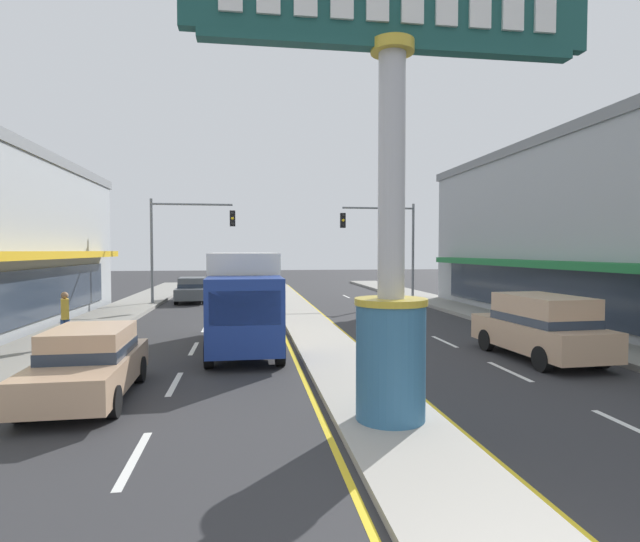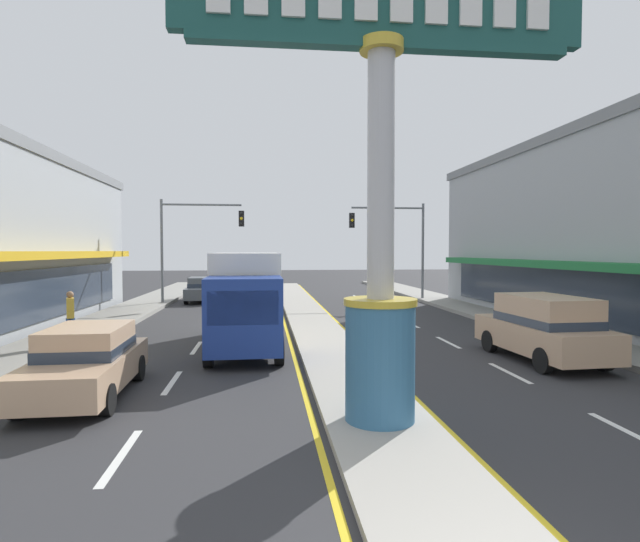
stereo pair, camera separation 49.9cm
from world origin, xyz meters
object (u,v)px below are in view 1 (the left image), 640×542
(traffic_light_left_side, at_px, (183,233))
(suv_near_right_lane, at_px, (541,326))
(district_sign, at_px, (392,197))
(box_truck_near_left_lane, at_px, (244,296))
(traffic_light_right_side, at_px, (387,234))
(sedan_mid_left_lane, at_px, (192,289))
(pedestrian_near_kerb, at_px, (65,316))
(sedan_far_right_lane, at_px, (89,363))

(traffic_light_left_side, relative_size, suv_near_right_lane, 1.32)
(traffic_light_left_side, bearing_deg, district_sign, -73.70)
(suv_near_right_lane, bearing_deg, box_truck_near_left_lane, 160.04)
(district_sign, bearing_deg, traffic_light_right_side, 74.34)
(traffic_light_left_side, relative_size, sedan_mid_left_lane, 1.43)
(sedan_mid_left_lane, bearing_deg, suv_near_right_lane, -57.13)
(traffic_light_left_side, relative_size, box_truck_near_left_lane, 0.89)
(traffic_light_right_side, xyz_separation_m, pedestrian_near_kerb, (-14.48, -14.26, -3.09))
(traffic_light_right_side, bearing_deg, sedan_far_right_lane, -121.81)
(district_sign, bearing_deg, traffic_light_left_side, 106.30)
(traffic_light_left_side, height_order, sedan_mid_left_lane, traffic_light_left_side)
(traffic_light_left_side, height_order, pedestrian_near_kerb, traffic_light_left_side)
(traffic_light_left_side, distance_m, suv_near_right_lane, 20.78)
(suv_near_right_lane, height_order, sedan_far_right_lane, suv_near_right_lane)
(suv_near_right_lane, height_order, box_truck_near_left_lane, box_truck_near_left_lane)
(district_sign, xyz_separation_m, traffic_light_right_side, (6.24, 22.25, 0.09))
(traffic_light_right_side, relative_size, sedan_mid_left_lane, 1.43)
(district_sign, relative_size, pedestrian_near_kerb, 4.68)
(sedan_far_right_lane, height_order, pedestrian_near_kerb, pedestrian_near_kerb)
(sedan_mid_left_lane, bearing_deg, box_truck_near_left_lane, -77.91)
(suv_near_right_lane, bearing_deg, sedan_far_right_lane, -169.43)
(sedan_mid_left_lane, bearing_deg, traffic_light_left_side, -98.37)
(district_sign, height_order, pedestrian_near_kerb, district_sign)
(district_sign, xyz_separation_m, pedestrian_near_kerb, (-8.25, 7.99, -3.00))
(district_sign, relative_size, suv_near_right_lane, 1.72)
(traffic_light_right_side, bearing_deg, suv_near_right_lane, -90.93)
(box_truck_near_left_lane, bearing_deg, traffic_light_left_side, 104.91)
(sedan_far_right_lane, distance_m, pedestrian_near_kerb, 5.87)
(pedestrian_near_kerb, bearing_deg, suv_near_right_lane, -12.58)
(district_sign, bearing_deg, sedan_far_right_lane, 156.41)
(box_truck_near_left_lane, bearing_deg, pedestrian_near_kerb, 179.64)
(district_sign, relative_size, traffic_light_left_side, 1.30)
(traffic_light_right_side, height_order, box_truck_near_left_lane, traffic_light_right_side)
(district_sign, distance_m, traffic_light_right_side, 23.11)
(district_sign, distance_m, sedan_far_right_lane, 7.32)
(district_sign, distance_m, suv_near_right_lane, 8.29)
(sedan_far_right_lane, xyz_separation_m, pedestrian_near_kerb, (-2.29, 5.39, 0.37))
(sedan_far_right_lane, bearing_deg, pedestrian_near_kerb, 113.04)
(traffic_light_right_side, distance_m, suv_near_right_lane, 17.74)
(traffic_light_left_side, distance_m, box_truck_near_left_lane, 14.07)
(district_sign, height_order, traffic_light_right_side, district_sign)
(district_sign, bearing_deg, pedestrian_near_kerb, 135.90)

